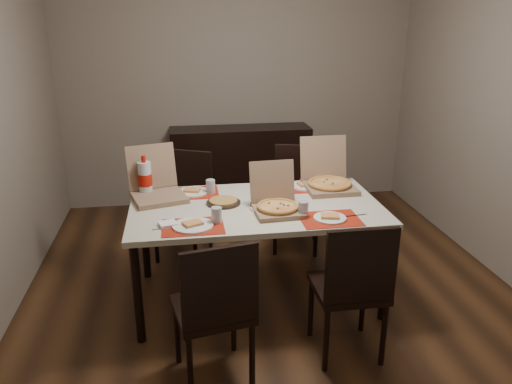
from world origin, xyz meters
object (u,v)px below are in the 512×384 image
chair_far_right (297,193)px  soda_bottle (145,179)px  pizza_box_center (276,204)px  dip_bowl (267,195)px  sideboard (241,168)px  dining_table (256,214)px  chair_near_left (215,307)px  chair_far_left (186,200)px  chair_near_right (352,285)px

chair_far_right → soda_bottle: bearing=-158.0°
pizza_box_center → dip_bowl: (-0.01, 0.29, -0.04)m
chair_far_right → sideboard: bearing=110.0°
dip_bowl → pizza_box_center: bearing=-87.3°
sideboard → chair_far_right: (0.38, -1.05, 0.06)m
dining_table → chair_near_left: size_ratio=1.94×
pizza_box_center → dip_bowl: size_ratio=3.48×
chair_far_left → pizza_box_center: 1.18m
sideboard → dining_table: 1.93m
chair_far_left → dip_bowl: bearing=-48.2°
chair_near_left → chair_far_left: size_ratio=1.00×
chair_near_right → chair_far_right: 1.67m
sideboard → dining_table: bearing=-93.9°
chair_near_left → dip_bowl: (0.48, 1.06, 0.25)m
sideboard → dip_bowl: (-0.02, -1.76, 0.31)m
chair_near_right → soda_bottle: 1.74m
chair_far_right → dip_bowl: size_ratio=8.56×
soda_bottle → dip_bowl: bearing=-11.5°
dining_table → soda_bottle: soda_bottle is taller
chair_near_left → chair_near_right: 0.84m
sideboard → chair_far_right: bearing=-70.0°
pizza_box_center → chair_far_right: bearing=68.7°
chair_far_left → chair_far_right: 1.01m
chair_far_left → pizza_box_center: bearing=-57.3°
sideboard → soda_bottle: soda_bottle is taller
chair_near_right → chair_far_left: (-0.96, 1.63, 0.00)m
chair_far_right → dining_table: bearing=-120.8°
chair_near_left → chair_far_right: bearing=63.4°
chair_far_right → dip_bowl: 0.86m
chair_far_right → chair_near_right: bearing=-91.8°
soda_bottle → chair_far_left: bearing=58.9°
dip_bowl → soda_bottle: (-0.90, 0.18, 0.12)m
sideboard → chair_near_right: chair_near_right is taller
chair_near_right → dip_bowl: size_ratio=8.56×
dip_bowl → soda_bottle: 0.93m
dining_table → soda_bottle: size_ratio=5.76×
dining_table → chair_near_right: bearing=-60.1°
chair_near_left → soda_bottle: size_ratio=2.97×
chair_near_right → soda_bottle: soda_bottle is taller
sideboard → chair_near_left: size_ratio=1.61×
chair_near_left → chair_far_left: (-0.12, 1.74, 0.00)m
sideboard → dip_bowl: size_ratio=13.80×
sideboard → chair_far_left: chair_far_left is taller
chair_near_right → dip_bowl: 1.05m
chair_near_left → chair_far_right: size_ratio=1.00×
chair_near_right → chair_far_right: (0.05, 1.67, 0.00)m
chair_far_left → pizza_box_center: (0.62, -0.97, 0.29)m
soda_bottle → chair_near_left: bearing=-71.3°
chair_far_left → dining_table: bearing=-59.0°
dining_table → sideboard: bearing=86.1°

